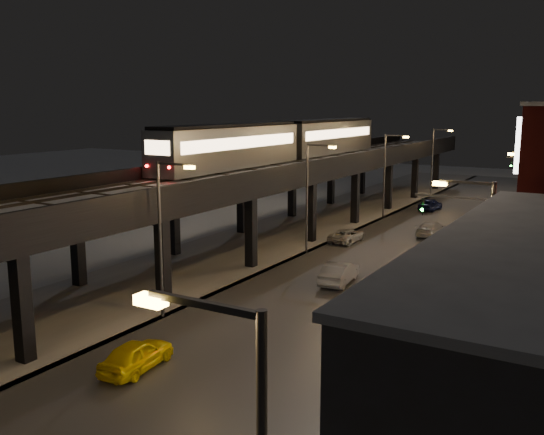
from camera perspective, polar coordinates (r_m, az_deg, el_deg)
The scene contains 25 objects.
road_surface at distance 50.89m, azimuth 13.60°, elevation -3.41°, with size 17.00×120.00×0.06m, color #46474D.
under_viaduct_pavement at distance 56.13m, azimuth 0.31°, elevation -1.81°, with size 11.00×120.00×0.06m, color #9FA1A8.
elevated_viaduct at distance 52.52m, azimuth -1.41°, elevation 3.51°, with size 9.00×100.00×6.30m.
viaduct_trackbed at distance 52.55m, azimuth -1.35°, elevation 4.36°, with size 8.40×100.00×0.32m.
viaduct_parapet_streetside at distance 50.37m, azimuth 2.89°, elevation 4.61°, with size 0.30×100.00×1.10m, color black.
viaduct_parapet_far at distance 54.93m, azimuth -5.20°, elevation 5.08°, with size 0.30×100.00×1.10m, color black.
streetlight_left_1 at distance 34.28m, azimuth -10.16°, elevation -1.07°, with size 2.57×0.28×9.00m.
streetlight_right_1 at distance 26.75m, azimuth 19.14°, elevation -4.79°, with size 2.56×0.28×9.00m.
streetlight_left_2 at distance 49.13m, azimuth 3.60°, elevation 2.56°, with size 2.57×0.28×9.00m.
streetlight_right_2 at distance 44.21m, azimuth 23.84°, elevation 0.78°, with size 2.56×0.28×9.00m.
streetlight_left_3 at distance 65.58m, azimuth 10.76°, elevation 4.40°, with size 2.57×0.28×9.00m.
streetlight_left_4 at distance 82.68m, azimuth 15.03°, elevation 5.46°, with size 2.57×0.28×9.00m.
traffic_light_rig_a at distance 35.69m, azimuth 20.58°, elevation -2.34°, with size 6.10×0.34×7.00m.
subway_train at distance 61.72m, azimuth 1.30°, elevation 7.27°, with size 3.20×39.07×3.83m.
car_taxi at distance 29.15m, azimuth -12.62°, elevation -12.61°, with size 1.66×4.13×1.41m, color yellow.
car_near_white at distance 41.67m, azimuth 6.35°, elevation -5.24°, with size 1.60×4.58×1.51m, color gray.
car_mid_silver at distance 54.12m, azimuth 7.06°, elevation -1.73°, with size 2.03×4.40×1.22m, color #A8A8A8.
car_mid_dark at distance 58.12m, azimuth 14.79°, elevation -1.09°, with size 1.89×4.65×1.35m, color gray.
car_far_white at distance 72.22m, azimuth 14.67°, elevation 1.17°, with size 1.69×4.19×1.43m, color black.
car_onc_silver at distance 37.43m, azimuth 11.75°, elevation -7.35°, with size 1.45×4.15×1.37m, color silver.
car_onc_dark at distance 42.98m, azimuth 18.41°, elevation -5.42°, with size 2.06×4.47×1.24m, color #4E5159.
car_onc_white at distance 59.59m, azimuth 18.51°, elevation -1.04°, with size 1.80×4.44×1.29m, color white.
car_onc_red at distance 65.04m, azimuth 20.69°, elevation -0.23°, with size 1.55×3.86×1.32m, color gray.
sign_citgo at distance 28.43m, azimuth 24.17°, elevation 3.28°, with size 2.43×0.39×11.55m.
sign_carwash at distance 31.28m, azimuth 24.16°, elevation -2.89°, with size 1.46×0.35×7.55m.
Camera 1 is at (21.55, -12.41, 12.03)m, focal length 40.00 mm.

